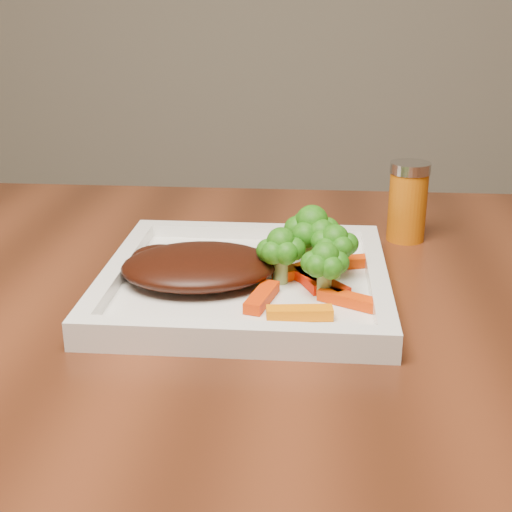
{
  "coord_description": "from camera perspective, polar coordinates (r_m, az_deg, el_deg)",
  "views": [
    {
      "loc": [
        0.06,
        -0.69,
        1.03
      ],
      "look_at": [
        0.01,
        -0.06,
        0.79
      ],
      "focal_mm": 50.0,
      "sensor_mm": 36.0,
      "label": 1
    }
  ],
  "objects": [
    {
      "name": "steak",
      "position": [
        0.69,
        -4.57,
        -0.81
      ],
      "size": [
        0.17,
        0.14,
        0.03
      ],
      "primitive_type": "ellipsoid",
      "rotation": [
        0.0,
        0.0,
        0.18
      ],
      "color": "#341007",
      "rests_on": "plate"
    },
    {
      "name": "spice_shaker",
      "position": [
        0.84,
        12.04,
        4.26
      ],
      "size": [
        0.05,
        0.05,
        0.09
      ],
      "primitive_type": "cylinder",
      "rotation": [
        0.0,
        0.0,
        -0.26
      ],
      "color": "#C2600A",
      "rests_on": "dining_table"
    },
    {
      "name": "broccoli_1",
      "position": [
        0.69,
        6.3,
        0.72
      ],
      "size": [
        0.06,
        0.06,
        0.06
      ],
      "primitive_type": null,
      "rotation": [
        0.0,
        0.0,
        0.12
      ],
      "color": "#1E5F0F",
      "rests_on": "plate"
    },
    {
      "name": "carrot_4",
      "position": [
        0.74,
        0.74,
        0.2
      ],
      "size": [
        0.05,
        0.05,
        0.01
      ],
      "primitive_type": "cube",
      "rotation": [
        0.0,
        0.0,
        0.71
      ],
      "color": "orange",
      "rests_on": "plate"
    },
    {
      "name": "carrot_1",
      "position": [
        0.64,
        7.37,
        -3.46
      ],
      "size": [
        0.06,
        0.04,
        0.01
      ],
      "primitive_type": "cube",
      "rotation": [
        0.0,
        0.0,
        -0.49
      ],
      "color": "#D93703",
      "rests_on": "plate"
    },
    {
      "name": "carrot_5",
      "position": [
        0.68,
        4.31,
        -1.92
      ],
      "size": [
        0.03,
        0.05,
        0.01
      ],
      "primitive_type": "cube",
      "rotation": [
        0.0,
        0.0,
        -1.16
      ],
      "color": "#FE1F04",
      "rests_on": "plate"
    },
    {
      "name": "broccoli_3",
      "position": [
        0.67,
        2.0,
        0.31
      ],
      "size": [
        0.06,
        0.06,
        0.06
      ],
      "primitive_type": null,
      "rotation": [
        0.0,
        0.0,
        0.15
      ],
      "color": "#325F0F",
      "rests_on": "plate"
    },
    {
      "name": "carrot_0",
      "position": [
        0.61,
        3.5,
        -4.57
      ],
      "size": [
        0.06,
        0.02,
        0.01
      ],
      "primitive_type": "cube",
      "rotation": [
        0.0,
        0.0,
        0.11
      ],
      "color": "orange",
      "rests_on": "plate"
    },
    {
      "name": "broccoli_2",
      "position": [
        0.65,
        5.52,
        -0.8
      ],
      "size": [
        0.06,
        0.06,
        0.06
      ],
      "primitive_type": null,
      "rotation": [
        0.0,
        0.0,
        -0.21
      ],
      "color": "#286811",
      "rests_on": "plate"
    },
    {
      "name": "carrot_6",
      "position": [
        0.7,
        3.68,
        -1.11
      ],
      "size": [
        0.06,
        0.05,
        0.01
      ],
      "primitive_type": "cube",
      "rotation": [
        0.0,
        0.0,
        0.66
      ],
      "color": "#FC4E04",
      "rests_on": "plate"
    },
    {
      "name": "carrot_7",
      "position": [
        0.67,
        5.3,
        -2.23
      ],
      "size": [
        0.05,
        0.06,
        0.01
      ],
      "primitive_type": "cube",
      "rotation": [
        0.0,
        0.0,
        -0.88
      ],
      "color": "red",
      "rests_on": "plate"
    },
    {
      "name": "carrot_2",
      "position": [
        0.64,
        0.47,
        -3.31
      ],
      "size": [
        0.03,
        0.06,
        0.01
      ],
      "primitive_type": "cube",
      "rotation": [
        0.0,
        0.0,
        1.32
      ],
      "color": "red",
      "rests_on": "plate"
    },
    {
      "name": "carrot_3",
      "position": [
        0.73,
        7.52,
        -0.47
      ],
      "size": [
        0.06,
        0.03,
        0.01
      ],
      "primitive_type": "cube",
      "rotation": [
        0.0,
        0.0,
        0.29
      ],
      "color": "#CD3503",
      "rests_on": "plate"
    },
    {
      "name": "broccoli_0",
      "position": [
        0.71,
        4.46,
        1.68
      ],
      "size": [
        0.08,
        0.08,
        0.07
      ],
      "primitive_type": null,
      "rotation": [
        0.0,
        0.0,
        -0.27
      ],
      "color": "#246811",
      "rests_on": "plate"
    },
    {
      "name": "plate",
      "position": [
        0.69,
        -0.83,
        -2.37
      ],
      "size": [
        0.27,
        0.27,
        0.01
      ],
      "primitive_type": "cube",
      "color": "white",
      "rests_on": "dining_table"
    }
  ]
}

